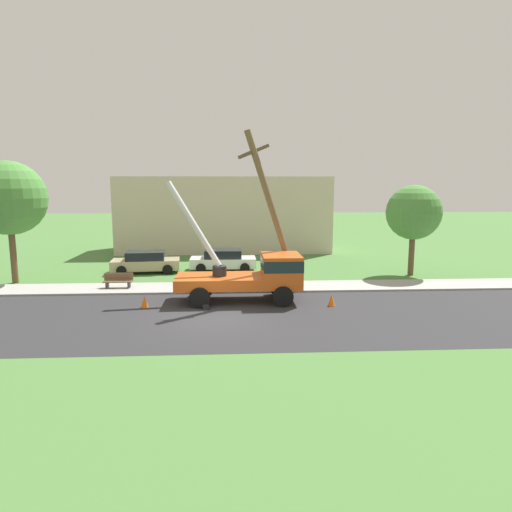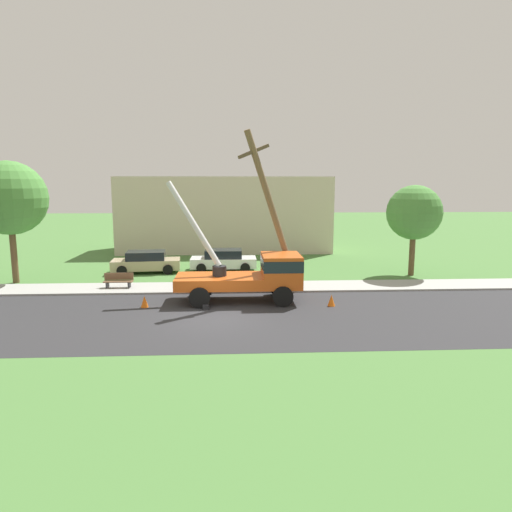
# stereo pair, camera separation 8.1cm
# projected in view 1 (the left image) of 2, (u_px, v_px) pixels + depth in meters

# --- Properties ---
(ground_plane) EXTENTS (120.00, 120.00, 0.00)m
(ground_plane) POSITION_uv_depth(u_px,v_px,m) (221.00, 268.00, 31.84)
(ground_plane) COLOR #477538
(road_asphalt) EXTENTS (80.00, 8.80, 0.01)m
(road_asphalt) POSITION_uv_depth(u_px,v_px,m) (215.00, 317.00, 20.01)
(road_asphalt) COLOR #2B2B2D
(road_asphalt) RESTS_ON ground
(sidewalk_strip) EXTENTS (80.00, 2.54, 0.10)m
(sidewalk_strip) POSITION_uv_depth(u_px,v_px,m) (219.00, 287.00, 25.59)
(sidewalk_strip) COLOR #9E9E99
(sidewalk_strip) RESTS_ON ground
(utility_truck) EXTENTS (6.78, 3.20, 5.98)m
(utility_truck) POSITION_uv_depth(u_px,v_px,m) (255.00, 273.00, 22.67)
(utility_truck) COLOR #C65119
(utility_truck) RESTS_ON ground
(leaning_utility_pole) EXTENTS (3.50, 2.02, 8.53)m
(leaning_utility_pole) POSITION_uv_depth(u_px,v_px,m) (273.00, 213.00, 23.31)
(leaning_utility_pole) COLOR brown
(leaning_utility_pole) RESTS_ON ground
(traffic_cone_ahead) EXTENTS (0.36, 0.36, 0.56)m
(traffic_cone_ahead) POSITION_uv_depth(u_px,v_px,m) (331.00, 300.00, 21.86)
(traffic_cone_ahead) COLOR orange
(traffic_cone_ahead) RESTS_ON ground
(traffic_cone_behind) EXTENTS (0.36, 0.36, 0.56)m
(traffic_cone_behind) POSITION_uv_depth(u_px,v_px,m) (145.00, 302.00, 21.61)
(traffic_cone_behind) COLOR orange
(traffic_cone_behind) RESTS_ON ground
(traffic_cone_curbside) EXTENTS (0.36, 0.36, 0.56)m
(traffic_cone_curbside) POSITION_uv_depth(u_px,v_px,m) (288.00, 289.00, 24.24)
(traffic_cone_curbside) COLOR orange
(traffic_cone_curbside) RESTS_ON ground
(parked_sedan_tan) EXTENTS (4.54, 2.27, 1.42)m
(parked_sedan_tan) POSITION_uv_depth(u_px,v_px,m) (146.00, 262.00, 30.02)
(parked_sedan_tan) COLOR tan
(parked_sedan_tan) RESTS_ON ground
(parked_sedan_white) EXTENTS (4.40, 2.02, 1.42)m
(parked_sedan_white) POSITION_uv_depth(u_px,v_px,m) (223.00, 260.00, 30.77)
(parked_sedan_white) COLOR silver
(parked_sedan_white) RESTS_ON ground
(park_bench) EXTENTS (1.60, 0.45, 0.90)m
(park_bench) POSITION_uv_depth(u_px,v_px,m) (118.00, 281.00, 25.29)
(park_bench) COLOR brown
(park_bench) RESTS_ON ground
(roadside_tree_near) EXTENTS (4.28, 4.28, 7.15)m
(roadside_tree_near) POSITION_uv_depth(u_px,v_px,m) (8.00, 198.00, 26.17)
(roadside_tree_near) COLOR brown
(roadside_tree_near) RESTS_ON ground
(roadside_tree_far) EXTENTS (3.44, 3.44, 5.76)m
(roadside_tree_far) POSITION_uv_depth(u_px,v_px,m) (414.00, 213.00, 28.65)
(roadside_tree_far) COLOR brown
(roadside_tree_far) RESTS_ON ground
(lowrise_building_backdrop) EXTENTS (18.00, 6.00, 6.40)m
(lowrise_building_backdrop) POSITION_uv_depth(u_px,v_px,m) (225.00, 214.00, 39.85)
(lowrise_building_backdrop) COLOR beige
(lowrise_building_backdrop) RESTS_ON ground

